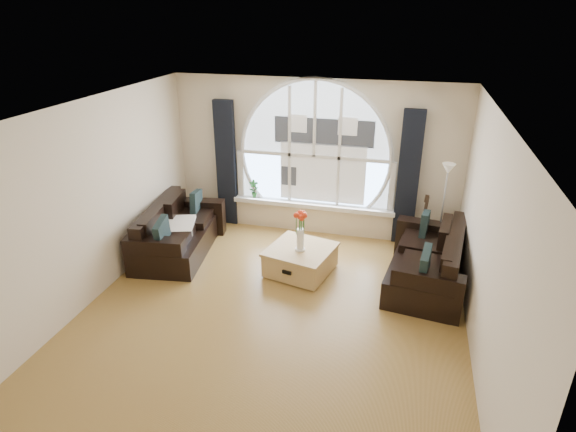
% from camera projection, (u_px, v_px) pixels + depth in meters
% --- Properties ---
extents(ground, '(5.00, 5.50, 0.01)m').
position_uv_depth(ground, '(271.00, 314.00, 6.30)').
color(ground, brown).
rests_on(ground, ground).
extents(ceiling, '(5.00, 5.50, 0.01)m').
position_uv_depth(ceiling, '(268.00, 112.00, 5.20)').
color(ceiling, silver).
rests_on(ceiling, ground).
extents(wall_back, '(5.00, 0.01, 2.70)m').
position_uv_depth(wall_back, '(315.00, 158.00, 8.18)').
color(wall_back, beige).
rests_on(wall_back, ground).
extents(wall_front, '(5.00, 0.01, 2.70)m').
position_uv_depth(wall_front, '(158.00, 382.00, 3.32)').
color(wall_front, beige).
rests_on(wall_front, ground).
extents(wall_left, '(0.01, 5.50, 2.70)m').
position_uv_depth(wall_left, '(91.00, 203.00, 6.32)').
color(wall_left, beige).
rests_on(wall_left, ground).
extents(wall_right, '(0.01, 5.50, 2.70)m').
position_uv_depth(wall_right, '(488.00, 247.00, 5.18)').
color(wall_right, beige).
rests_on(wall_right, ground).
extents(attic_slope, '(0.92, 5.50, 0.72)m').
position_uv_depth(attic_slope, '(474.00, 157.00, 4.84)').
color(attic_slope, silver).
rests_on(attic_slope, ground).
extents(arched_window, '(2.60, 0.06, 2.15)m').
position_uv_depth(arched_window, '(315.00, 143.00, 8.04)').
color(arched_window, silver).
rests_on(arched_window, wall_back).
extents(window_sill, '(2.90, 0.22, 0.08)m').
position_uv_depth(window_sill, '(312.00, 205.00, 8.43)').
color(window_sill, white).
rests_on(window_sill, wall_back).
extents(window_frame, '(2.76, 0.08, 2.15)m').
position_uv_depth(window_frame, '(314.00, 143.00, 8.01)').
color(window_frame, white).
rests_on(window_frame, wall_back).
extents(neighbor_house, '(1.70, 0.02, 1.50)m').
position_uv_depth(neighbor_house, '(323.00, 151.00, 8.04)').
color(neighbor_house, silver).
rests_on(neighbor_house, wall_back).
extents(curtain_left, '(0.35, 0.12, 2.30)m').
position_uv_depth(curtain_left, '(226.00, 164.00, 8.52)').
color(curtain_left, black).
rests_on(curtain_left, ground).
extents(curtain_right, '(0.35, 0.12, 2.30)m').
position_uv_depth(curtain_right, '(408.00, 179.00, 7.79)').
color(curtain_right, black).
rests_on(curtain_right, ground).
extents(sofa_left, '(1.15, 1.93, 0.81)m').
position_uv_depth(sofa_left, '(179.00, 230.00, 7.74)').
color(sofa_left, black).
rests_on(sofa_left, ground).
extents(sofa_right, '(1.17, 1.95, 0.82)m').
position_uv_depth(sofa_right, '(426.00, 259.00, 6.86)').
color(sofa_right, black).
rests_on(sofa_right, ground).
extents(coffee_chest, '(1.11, 1.11, 0.45)m').
position_uv_depth(coffee_chest, '(301.00, 259.00, 7.22)').
color(coffee_chest, tan).
rests_on(coffee_chest, ground).
extents(throw_blanket, '(0.69, 0.69, 0.10)m').
position_uv_depth(throw_blanket, '(177.00, 226.00, 7.66)').
color(throw_blanket, silver).
rests_on(throw_blanket, sofa_left).
extents(vase_flowers, '(0.24, 0.24, 0.70)m').
position_uv_depth(vase_flowers, '(300.00, 227.00, 6.93)').
color(vase_flowers, white).
rests_on(vase_flowers, coffee_chest).
extents(floor_lamp, '(0.24, 0.24, 1.60)m').
position_uv_depth(floor_lamp, '(442.00, 212.00, 7.40)').
color(floor_lamp, '#B2B2B2').
rests_on(floor_lamp, ground).
extents(guitar, '(0.42, 0.35, 1.06)m').
position_uv_depth(guitar, '(423.00, 223.00, 7.68)').
color(guitar, brown).
rests_on(guitar, ground).
extents(potted_plant, '(0.21, 0.18, 0.33)m').
position_uv_depth(potted_plant, '(254.00, 189.00, 8.60)').
color(potted_plant, '#1E6023').
rests_on(potted_plant, window_sill).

